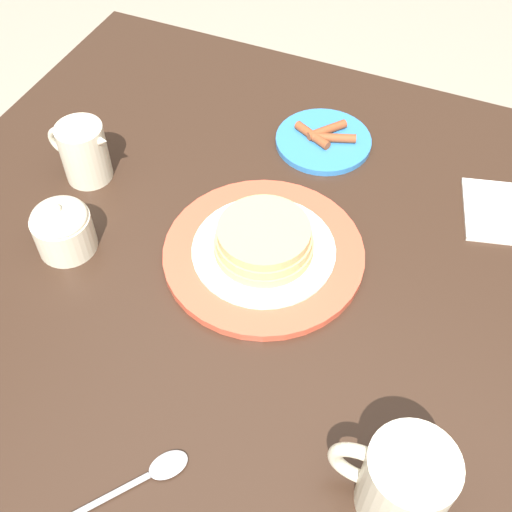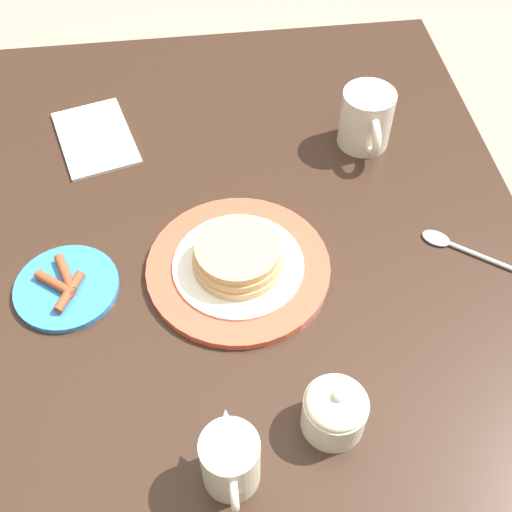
{
  "view_description": "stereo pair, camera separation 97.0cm",
  "coord_description": "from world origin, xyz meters",
  "px_view_note": "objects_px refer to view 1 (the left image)",
  "views": [
    {
      "loc": [
        -0.16,
        0.52,
        1.43
      ],
      "look_at": [
        0.05,
        0.03,
        0.78
      ],
      "focal_mm": 45.0,
      "sensor_mm": 36.0,
      "label": 1
    },
    {
      "loc": [
        0.62,
        -0.05,
        1.52
      ],
      "look_at": [
        0.05,
        0.03,
        0.78
      ],
      "focal_mm": 45.0,
      "sensor_mm": 36.0,
      "label": 2
    }
  ],
  "objects_px": {
    "creamer_pitcher": "(84,151)",
    "sugar_bowl": "(63,228)",
    "side_plate_bacon": "(323,140)",
    "coffee_mug": "(402,481)",
    "spoon": "(145,477)",
    "pancake_plate": "(263,250)"
  },
  "relations": [
    {
      "from": "coffee_mug",
      "to": "spoon",
      "type": "bearing_deg",
      "value": 18.54
    },
    {
      "from": "pancake_plate",
      "to": "creamer_pitcher",
      "type": "relative_size",
      "value": 2.48
    },
    {
      "from": "spoon",
      "to": "pancake_plate",
      "type": "bearing_deg",
      "value": -89.32
    },
    {
      "from": "coffee_mug",
      "to": "spoon",
      "type": "distance_m",
      "value": 0.27
    },
    {
      "from": "coffee_mug",
      "to": "creamer_pitcher",
      "type": "xyz_separation_m",
      "value": [
        0.56,
        -0.29,
        -0.0
      ]
    },
    {
      "from": "side_plate_bacon",
      "to": "coffee_mug",
      "type": "bearing_deg",
      "value": 117.06
    },
    {
      "from": "creamer_pitcher",
      "to": "sugar_bowl",
      "type": "xyz_separation_m",
      "value": [
        -0.05,
        0.13,
        -0.01
      ]
    },
    {
      "from": "pancake_plate",
      "to": "creamer_pitcher",
      "type": "height_order",
      "value": "creamer_pitcher"
    },
    {
      "from": "pancake_plate",
      "to": "side_plate_bacon",
      "type": "distance_m",
      "value": 0.26
    },
    {
      "from": "pancake_plate",
      "to": "creamer_pitcher",
      "type": "distance_m",
      "value": 0.31
    },
    {
      "from": "side_plate_bacon",
      "to": "coffee_mug",
      "type": "height_order",
      "value": "coffee_mug"
    },
    {
      "from": "spoon",
      "to": "sugar_bowl",
      "type": "bearing_deg",
      "value": -43.0
    },
    {
      "from": "pancake_plate",
      "to": "spoon",
      "type": "height_order",
      "value": "pancake_plate"
    },
    {
      "from": "side_plate_bacon",
      "to": "coffee_mug",
      "type": "relative_size",
      "value": 1.21
    },
    {
      "from": "spoon",
      "to": "coffee_mug",
      "type": "bearing_deg",
      "value": -161.46
    },
    {
      "from": "creamer_pitcher",
      "to": "spoon",
      "type": "distance_m",
      "value": 0.49
    },
    {
      "from": "pancake_plate",
      "to": "side_plate_bacon",
      "type": "relative_size",
      "value": 1.8
    },
    {
      "from": "side_plate_bacon",
      "to": "creamer_pitcher",
      "type": "xyz_separation_m",
      "value": [
        0.3,
        0.21,
        0.04
      ]
    },
    {
      "from": "spoon",
      "to": "side_plate_bacon",
      "type": "bearing_deg",
      "value": -89.28
    },
    {
      "from": "side_plate_bacon",
      "to": "spoon",
      "type": "distance_m",
      "value": 0.59
    },
    {
      "from": "creamer_pitcher",
      "to": "sugar_bowl",
      "type": "distance_m",
      "value": 0.14
    },
    {
      "from": "side_plate_bacon",
      "to": "creamer_pitcher",
      "type": "bearing_deg",
      "value": 35.02
    }
  ]
}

